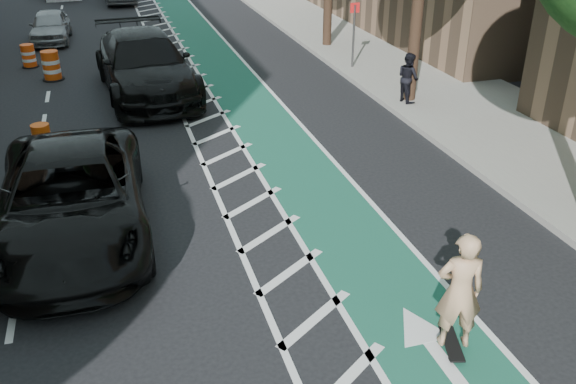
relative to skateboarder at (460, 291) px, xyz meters
name	(u,v)px	position (x,y,z in m)	size (l,w,h in m)	color
ground	(208,286)	(-3.25, 2.65, -1.06)	(120.00, 120.00, 0.00)	black
bike_lane	(245,98)	(-0.25, 12.65, -1.06)	(2.00, 90.00, 0.01)	#185444
buffer_strip	(199,102)	(-1.75, 12.65, -1.06)	(1.40, 90.00, 0.01)	silver
sidewalk_right	(423,79)	(6.25, 12.65, -0.99)	(5.00, 90.00, 0.15)	gray
curb_right	(359,85)	(3.80, 12.65, -0.98)	(0.12, 90.00, 0.16)	gray
sign_post	(354,34)	(4.35, 14.65, 0.29)	(0.35, 0.08, 2.47)	#4C4C4C
skateboard	(451,344)	(0.00, 0.00, -0.97)	(0.45, 0.84, 0.11)	black
skateboarder	(460,291)	(0.00, 0.00, 0.00)	(0.70, 0.46, 1.91)	tan
suv_near	(71,198)	(-5.45, 5.11, -0.21)	(2.83, 6.13, 1.70)	black
suv_far	(145,65)	(-3.25, 14.05, -0.08)	(2.75, 6.77, 1.97)	black
car_silver	(50,26)	(-6.62, 22.89, -0.39)	(1.58, 3.93, 1.34)	gray
pedestrian	(408,77)	(4.45, 10.41, -0.14)	(0.75, 0.58, 1.54)	black
barrel_a	(42,140)	(-6.30, 9.69, -0.69)	(0.59, 0.59, 0.80)	#DA4C0B
barrel_b	(51,66)	(-6.34, 16.65, -0.58)	(0.76, 0.76, 1.03)	#DF470B
barrel_c	(29,56)	(-7.25, 18.68, -0.66)	(0.63, 0.63, 0.86)	#F4480C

